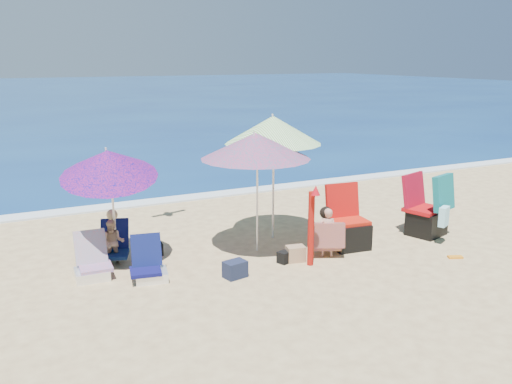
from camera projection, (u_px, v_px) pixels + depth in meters
name	position (u px, v px, depth m)	size (l,w,h in m)	color
ground	(304.00, 277.00, 8.03)	(120.00, 120.00, 0.00)	#D8BC84
sea	(37.00, 95.00, 47.30)	(120.00, 80.00, 0.12)	navy
foam	(189.00, 198.00, 12.47)	(120.00, 0.50, 0.04)	white
umbrella_turquoise	(256.00, 146.00, 8.64)	(1.94, 1.94, 2.02)	silver
umbrella_striped	(273.00, 130.00, 9.30)	(1.69, 1.69, 2.21)	silver
umbrella_blue	(108.00, 164.00, 8.05)	(1.77, 1.81, 1.97)	silver
furled_umbrella	(312.00, 221.00, 8.31)	(0.16, 0.26, 1.29)	#9F120B
chair_navy	(149.00, 268.00, 7.92)	(0.59, 0.62, 0.62)	#0D0E4D
chair_rainbow	(92.00, 266.00, 7.99)	(0.54, 0.60, 0.65)	#EE6454
camp_chair_left	(348.00, 229.00, 9.23)	(0.66, 0.69, 1.06)	red
camp_chair_right	(428.00, 213.00, 9.81)	(0.81, 1.09, 1.16)	#B70D10
person_center	(327.00, 233.00, 8.75)	(0.64, 0.60, 0.82)	tan
person_left	(113.00, 241.00, 8.48)	(0.61, 0.76, 0.80)	tan
bag_navy_a	(235.00, 269.00, 8.00)	(0.36, 0.29, 0.25)	#192038
bag_black_a	(154.00, 249.00, 8.90)	(0.29, 0.22, 0.20)	black
bag_tan	(296.00, 254.00, 8.63)	(0.32, 0.26, 0.25)	#A27D5C
bag_black_b	(285.00, 257.00, 8.59)	(0.28, 0.24, 0.18)	black
orange_item	(455.00, 257.00, 8.78)	(0.25, 0.19, 0.03)	orange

